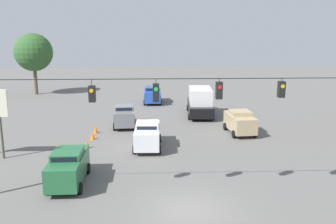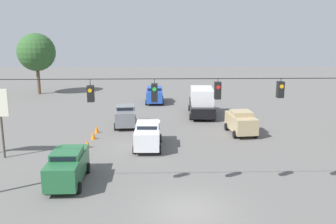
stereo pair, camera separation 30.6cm
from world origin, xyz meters
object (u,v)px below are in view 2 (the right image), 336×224
at_px(tree_horizon_left, 36,52).
at_px(sedan_grey_withflow_far, 125,115).
at_px(box_truck_black_oncoming_deep, 202,102).
at_px(overhead_signal_span, 186,115).
at_px(traffic_cone_second, 81,152).
at_px(sedan_tan_oncoming_far, 241,122).
at_px(traffic_cone_fourth, 93,135).
at_px(traffic_cone_nearest, 76,163).
at_px(traffic_cone_fifth, 97,129).
at_px(sedan_blue_withflow_deep, 155,95).
at_px(traffic_cone_third, 87,144).
at_px(sedan_white_withflow_mid, 148,134).
at_px(sedan_green_parked_shoulder, 68,166).

bearing_deg(tree_horizon_left, sedan_grey_withflow_far, 126.87).
bearing_deg(tree_horizon_left, box_truck_black_oncoming_deep, 146.84).
bearing_deg(overhead_signal_span, traffic_cone_second, -43.64).
bearing_deg(sedan_tan_oncoming_far, traffic_cone_fourth, 5.87).
height_order(traffic_cone_nearest, traffic_cone_fifth, same).
xyz_separation_m(sedan_grey_withflow_far, sedan_blue_withflow_deep, (-2.61, -10.86, -0.01)).
height_order(traffic_cone_fourth, tree_horizon_left, tree_horizon_left).
height_order(traffic_cone_second, traffic_cone_fifth, same).
xyz_separation_m(traffic_cone_third, tree_horizon_left, (10.82, -23.81, 5.31)).
bearing_deg(traffic_cone_third, sedan_white_withflow_mid, 179.16).
height_order(traffic_cone_nearest, traffic_cone_second, same).
xyz_separation_m(traffic_cone_second, traffic_cone_third, (-0.08, -1.99, 0.00)).
xyz_separation_m(sedan_blue_withflow_deep, traffic_cone_third, (4.96, 17.11, -0.70)).
bearing_deg(box_truck_black_oncoming_deep, traffic_cone_nearest, 55.66).
xyz_separation_m(traffic_cone_nearest, traffic_cone_third, (-0.00, -4.06, 0.00)).
relative_size(box_truck_black_oncoming_deep, tree_horizon_left, 0.79).
bearing_deg(box_truck_black_oncoming_deep, tree_horizon_left, -33.16).
xyz_separation_m(traffic_cone_third, traffic_cone_fifth, (-0.05, -4.10, 0.00)).
xyz_separation_m(traffic_cone_fifth, tree_horizon_left, (10.87, -19.72, 5.31)).
bearing_deg(traffic_cone_second, sedan_grey_withflow_far, -106.42).
relative_size(sedan_white_withflow_mid, sedan_tan_oncoming_far, 1.10).
bearing_deg(sedan_blue_withflow_deep, overhead_signal_span, 93.96).
relative_size(sedan_white_withflow_mid, sedan_green_parked_shoulder, 0.97).
bearing_deg(overhead_signal_span, sedan_blue_withflow_deep, -86.04).
bearing_deg(sedan_blue_withflow_deep, traffic_cone_fifth, 69.34).
height_order(traffic_cone_second, tree_horizon_left, tree_horizon_left).
bearing_deg(traffic_cone_fifth, sedan_tan_oncoming_far, 177.10).
bearing_deg(traffic_cone_fourth, traffic_cone_fifth, -89.41).
relative_size(sedan_green_parked_shoulder, traffic_cone_fourth, 7.14).
distance_m(traffic_cone_third, traffic_cone_fifth, 4.10).
distance_m(traffic_cone_nearest, traffic_cone_second, 2.07).
bearing_deg(overhead_signal_span, traffic_cone_fifth, -62.04).
distance_m(sedan_grey_withflow_far, traffic_cone_fifth, 3.23).
xyz_separation_m(box_truck_black_oncoming_deep, traffic_cone_fifth, (9.77, 6.22, -1.09)).
distance_m(sedan_white_withflow_mid, traffic_cone_fourth, 5.07).
height_order(sedan_grey_withflow_far, traffic_cone_nearest, sedan_grey_withflow_far).
bearing_deg(overhead_signal_span, sedan_green_parked_shoulder, -16.51).
distance_m(box_truck_black_oncoming_deep, traffic_cone_second, 15.84).
bearing_deg(sedan_grey_withflow_far, traffic_cone_nearest, 77.14).
height_order(sedan_green_parked_shoulder, box_truck_black_oncoming_deep, box_truck_black_oncoming_deep).
height_order(sedan_tan_oncoming_far, traffic_cone_third, sedan_tan_oncoming_far).
relative_size(sedan_blue_withflow_deep, traffic_cone_third, 6.59).
bearing_deg(sedan_grey_withflow_far, traffic_cone_fifth, 43.11).
bearing_deg(traffic_cone_second, traffic_cone_nearest, 92.05).
relative_size(sedan_tan_oncoming_far, traffic_cone_second, 6.26).
bearing_deg(sedan_tan_oncoming_far, traffic_cone_third, 15.68).
height_order(box_truck_black_oncoming_deep, sedan_tan_oncoming_far, box_truck_black_oncoming_deep).
height_order(traffic_cone_third, tree_horizon_left, tree_horizon_left).
bearing_deg(sedan_blue_withflow_deep, traffic_cone_fourth, 71.85).
relative_size(sedan_grey_withflow_far, sedan_blue_withflow_deep, 0.96).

